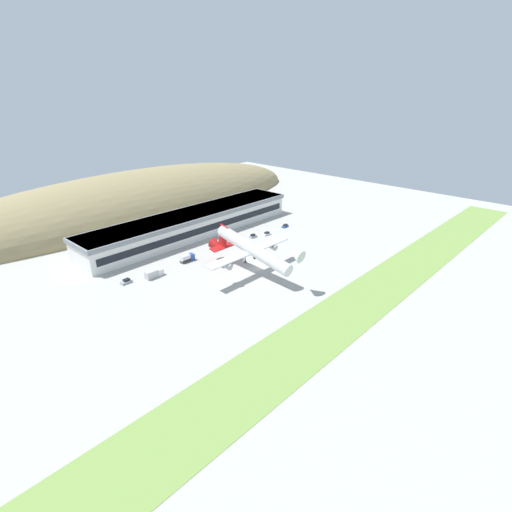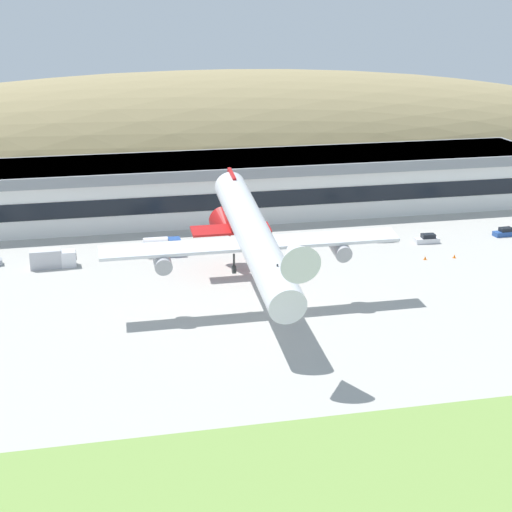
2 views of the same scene
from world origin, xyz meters
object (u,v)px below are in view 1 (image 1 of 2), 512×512
(cargo_airplane, at_px, (251,250))
(fuel_truck, at_px, (154,274))
(service_car_2, at_px, (285,226))
(traffic_cone_1, at_px, (275,241))
(service_car_0, at_px, (126,281))
(service_car_1, at_px, (267,234))
(service_car_3, at_px, (253,236))
(traffic_cone_0, at_px, (282,239))
(terminal_building, at_px, (192,222))
(box_truck, at_px, (187,258))

(cargo_airplane, xyz_separation_m, fuel_truck, (-26.46, 24.58, -8.55))
(service_car_2, xyz_separation_m, traffic_cone_1, (-19.09, -9.56, -0.34))
(service_car_0, xyz_separation_m, traffic_cone_1, (67.63, -12.44, -0.39))
(service_car_0, distance_m, service_car_1, 71.87)
(service_car_0, relative_size, service_car_3, 1.09)
(fuel_truck, bearing_deg, service_car_3, 1.86)
(traffic_cone_0, bearing_deg, traffic_cone_1, 177.41)
(terminal_building, bearing_deg, traffic_cone_0, -56.27)
(terminal_building, xyz_separation_m, service_car_1, (22.91, -26.65, -5.44))
(service_car_1, bearing_deg, service_car_0, 176.98)
(terminal_building, relative_size, traffic_cone_1, 191.54)
(service_car_0, xyz_separation_m, service_car_1, (71.77, -3.79, -0.03))
(service_car_3, bearing_deg, terminal_building, 123.83)
(service_car_0, xyz_separation_m, service_car_3, (65.02, -1.25, 0.01))
(traffic_cone_0, bearing_deg, terminal_building, 123.73)
(service_car_0, height_order, traffic_cone_0, service_car_0)
(service_car_0, height_order, service_car_2, service_car_0)
(terminal_building, distance_m, cargo_airplane, 52.23)
(service_car_0, relative_size, traffic_cone_0, 7.22)
(cargo_airplane, distance_m, fuel_truck, 37.11)
(cargo_airplane, height_order, traffic_cone_0, cargo_airplane)
(terminal_building, relative_size, traffic_cone_0, 191.54)
(service_car_0, distance_m, service_car_3, 65.03)
(fuel_truck, relative_size, traffic_cone_0, 12.27)
(box_truck, relative_size, traffic_cone_1, 10.61)
(service_car_3, relative_size, traffic_cone_0, 6.61)
(traffic_cone_0, bearing_deg, service_car_2, 34.67)
(cargo_airplane, height_order, traffic_cone_1, cargo_airplane)
(service_car_0, bearing_deg, fuel_truck, -17.54)
(service_car_3, xyz_separation_m, box_truck, (-38.07, 0.52, 0.80))
(service_car_1, relative_size, service_car_3, 1.10)
(traffic_cone_0, bearing_deg, service_car_1, 95.25)
(service_car_0, xyz_separation_m, fuel_truck, (9.64, -3.05, 0.70))
(terminal_building, distance_m, service_car_2, 46.12)
(cargo_airplane, height_order, service_car_3, cargo_airplane)
(cargo_airplane, xyz_separation_m, traffic_cone_1, (31.53, 15.19, -9.64))
(cargo_airplane, bearing_deg, service_car_1, 33.76)
(service_car_2, xyz_separation_m, box_truck, (-59.77, 2.16, 0.87))
(service_car_0, bearing_deg, box_truck, -1.55)
(box_truck, bearing_deg, terminal_building, 47.13)
(fuel_truck, bearing_deg, service_car_1, -0.68)
(box_truck, bearing_deg, service_car_1, -3.90)
(service_car_0, height_order, fuel_truck, fuel_truck)
(cargo_airplane, distance_m, traffic_cone_0, 40.59)
(service_car_0, bearing_deg, cargo_airplane, -37.43)
(service_car_0, distance_m, service_car_2, 86.77)
(box_truck, distance_m, traffic_cone_0, 47.18)
(service_car_0, bearing_deg, traffic_cone_0, -9.90)
(fuel_truck, relative_size, traffic_cone_1, 12.27)
(service_car_1, distance_m, traffic_cone_1, 9.60)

